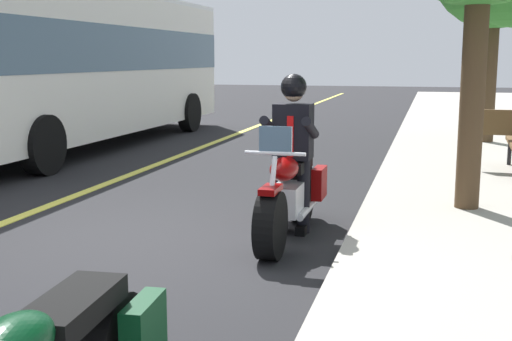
# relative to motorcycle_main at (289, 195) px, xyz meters

# --- Properties ---
(ground_plane) EXTENTS (80.00, 80.00, 0.00)m
(ground_plane) POSITION_rel_motorcycle_main_xyz_m (0.54, -1.33, -0.45)
(ground_plane) COLOR black
(motorcycle_main) EXTENTS (2.21, 0.60, 1.26)m
(motorcycle_main) POSITION_rel_motorcycle_main_xyz_m (0.00, 0.00, 0.00)
(motorcycle_main) COLOR black
(motorcycle_main) RESTS_ON ground_plane
(rider_main) EXTENTS (0.62, 0.54, 1.74)m
(rider_main) POSITION_rel_motorcycle_main_xyz_m (-0.19, -0.00, 0.58)
(rider_main) COLOR black
(rider_main) RESTS_ON ground_plane
(bus_near) EXTENTS (11.05, 2.70, 3.30)m
(bus_near) POSITION_rel_motorcycle_main_xyz_m (-5.89, -5.90, 1.42)
(bus_near) COLOR white
(bus_near) RESTS_ON ground_plane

